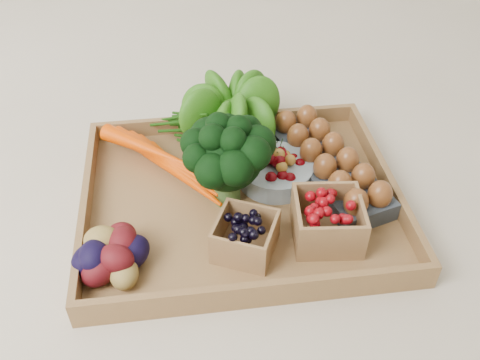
{
  "coord_description": "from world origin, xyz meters",
  "views": [
    {
      "loc": [
        -0.09,
        -0.69,
        0.67
      ],
      "look_at": [
        0.0,
        0.0,
        0.06
      ],
      "focal_mm": 40.0,
      "sensor_mm": 36.0,
      "label": 1
    }
  ],
  "objects": [
    {
      "name": "egg_carton",
      "position": [
        0.17,
        0.04,
        0.03
      ],
      "size": [
        0.19,
        0.32,
        0.04
      ],
      "primitive_type": "cube",
      "rotation": [
        0.0,
        0.0,
        0.28
      ],
      "color": "#393F49",
      "rests_on": "tray"
    },
    {
      "name": "tray",
      "position": [
        0.0,
        0.0,
        0.01
      ],
      "size": [
        0.55,
        0.45,
        0.01
      ],
      "primitive_type": "cube",
      "color": "olive",
      "rests_on": "ground"
    },
    {
      "name": "potatoes",
      "position": [
        -0.22,
        -0.13,
        0.06
      ],
      "size": [
        0.15,
        0.15,
        0.09
      ],
      "primitive_type": null,
      "color": "#450B0F",
      "rests_on": "tray"
    },
    {
      "name": "ground",
      "position": [
        0.0,
        0.0,
        0.0
      ],
      "size": [
        4.0,
        4.0,
        0.0
      ],
      "primitive_type": "plane",
      "color": "beige",
      "rests_on": "ground"
    },
    {
      "name": "punnet_raspberry",
      "position": [
        0.13,
        -0.11,
        0.05
      ],
      "size": [
        0.12,
        0.12,
        0.07
      ],
      "primitive_type": "cube",
      "rotation": [
        0.0,
        0.0,
        -0.1
      ],
      "color": "maroon",
      "rests_on": "tray"
    },
    {
      "name": "cherry_bowl",
      "position": [
        0.07,
        0.04,
        0.03
      ],
      "size": [
        0.14,
        0.14,
        0.04
      ],
      "primitive_type": "cylinder",
      "color": "#8C9EA5",
      "rests_on": "tray"
    },
    {
      "name": "carrots",
      "position": [
        -0.13,
        0.09,
        0.04
      ],
      "size": [
        0.23,
        0.16,
        0.05
      ],
      "primitive_type": null,
      "color": "#E84400",
      "rests_on": "tray"
    },
    {
      "name": "lettuce",
      "position": [
        0.01,
        0.2,
        0.08
      ],
      "size": [
        0.14,
        0.14,
        0.14
      ],
      "primitive_type": "sphere",
      "color": "#1D590D",
      "rests_on": "tray"
    },
    {
      "name": "broccoli",
      "position": [
        -0.02,
        0.0,
        0.08
      ],
      "size": [
        0.16,
        0.16,
        0.12
      ],
      "primitive_type": null,
      "color": "black",
      "rests_on": "tray"
    },
    {
      "name": "punnet_blackberry",
      "position": [
        -0.01,
        -0.12,
        0.05
      ],
      "size": [
        0.12,
        0.12,
        0.06
      ],
      "primitive_type": "cube",
      "rotation": [
        0.0,
        0.0,
        -0.43
      ],
      "color": "black",
      "rests_on": "tray"
    }
  ]
}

